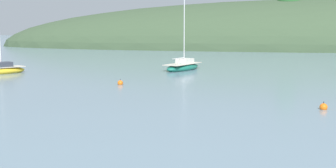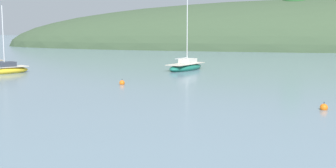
% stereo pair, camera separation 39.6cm
% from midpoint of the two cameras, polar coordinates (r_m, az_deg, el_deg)
% --- Properties ---
extents(sailboat_red_portside, '(3.97, 6.00, 7.95)m').
position_cam_midpoint_polar(sailboat_red_portside, '(47.38, 1.67, 2.22)').
color(sailboat_red_portside, '#196B56').
rests_on(sailboat_red_portside, ground).
extents(mooring_buoy_channel, '(0.44, 0.44, 0.54)m').
position_cam_midpoint_polar(mooring_buoy_channel, '(26.50, 18.75, -2.81)').
color(mooring_buoy_channel, orange).
rests_on(mooring_buoy_channel, ground).
extents(mooring_buoy_outer, '(0.44, 0.44, 0.54)m').
position_cam_midpoint_polar(mooring_buoy_outer, '(35.85, -6.40, 0.12)').
color(mooring_buoy_outer, orange).
rests_on(mooring_buoy_outer, ground).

